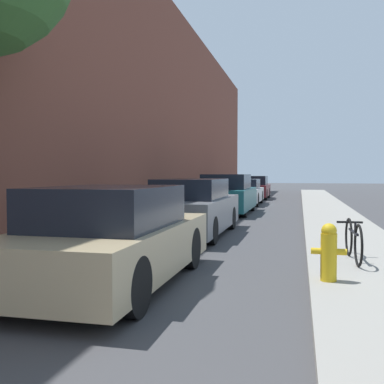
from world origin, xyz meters
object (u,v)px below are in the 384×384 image
object	(u,v)px
parked_car_teal	(227,195)
bicycle	(353,240)
parked_car_champagne	(112,238)
fire_hydrant	(329,251)
parked_car_maroon	(255,188)
parked_car_grey	(193,208)
parked_car_white	(243,192)

from	to	relation	value
parked_car_teal	bicycle	distance (m)	10.30
parked_car_champagne	parked_car_teal	xyz separation A→B (m)	(-0.21, 11.67, 0.07)
parked_car_teal	fire_hydrant	world-z (taller)	parked_car_teal
parked_car_teal	parked_car_maroon	bearing A→B (deg)	89.73
parked_car_grey	fire_hydrant	distance (m)	5.72
bicycle	parked_car_maroon	bearing A→B (deg)	97.44
parked_car_white	parked_car_maroon	xyz separation A→B (m)	(0.05, 5.44, 0.05)
parked_car_white	parked_car_maroon	world-z (taller)	parked_car_maroon
bicycle	parked_car_champagne	bearing A→B (deg)	-152.01
parked_car_champagne	parked_car_maroon	world-z (taller)	parked_car_maroon
parked_car_white	fire_hydrant	distance (m)	16.73
parked_car_champagne	bicycle	world-z (taller)	parked_car_champagne
parked_car_white	parked_car_maroon	size ratio (longest dim) A/B	1.03
parked_car_grey	fire_hydrant	size ratio (longest dim) A/B	5.89
parked_car_champagne	parked_car_teal	size ratio (longest dim) A/B	0.92
parked_car_white	parked_car_maroon	distance (m)	5.45
parked_car_white	fire_hydrant	xyz separation A→B (m)	(3.17, -16.43, -0.10)
fire_hydrant	bicycle	size ratio (longest dim) A/B	0.48
parked_car_champagne	parked_car_teal	bearing A→B (deg)	91.02
parked_car_grey	parked_car_white	xyz separation A→B (m)	(-0.12, 11.60, -0.06)
parked_car_champagne	bicycle	size ratio (longest dim) A/B	2.57
parked_car_grey	parked_car_teal	world-z (taller)	parked_car_teal
parked_car_champagne	bicycle	distance (m)	4.02
parked_car_teal	fire_hydrant	size ratio (longest dim) A/B	5.82
parked_car_white	bicycle	size ratio (longest dim) A/B	2.49
parked_car_grey	fire_hydrant	bearing A→B (deg)	-57.73
parked_car_white	parked_car_teal	bearing A→B (deg)	-90.01
parked_car_teal	parked_car_maroon	size ratio (longest dim) A/B	1.15
parked_car_champagne	parked_car_maroon	bearing A→B (deg)	90.40
parked_car_grey	bicycle	world-z (taller)	parked_car_grey
parked_car_champagne	parked_car_white	world-z (taller)	parked_car_champagne
parked_car_grey	parked_car_teal	distance (m)	6.37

